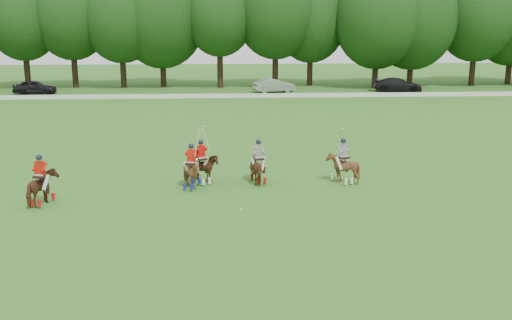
{
  "coord_description": "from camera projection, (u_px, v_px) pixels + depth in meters",
  "views": [
    {
      "loc": [
        0.17,
        -21.11,
        7.46
      ],
      "look_at": [
        1.68,
        4.2,
        1.4
      ],
      "focal_mm": 40.0,
      "sensor_mm": 36.0,
      "label": 1
    }
  ],
  "objects": [
    {
      "name": "polo_ball",
      "position": [
        241.0,
        210.0,
        23.38
      ],
      "size": [
        0.09,
        0.09,
        0.09
      ],
      "primitive_type": "sphere",
      "color": "white",
      "rests_on": "ground"
    },
    {
      "name": "boundary_rail",
      "position": [
        221.0,
        96.0,
        59.06
      ],
      "size": [
        120.0,
        0.1,
        0.44
      ],
      "primitive_type": "cube",
      "color": "white",
      "rests_on": "ground"
    },
    {
      "name": "car_right",
      "position": [
        398.0,
        85.0,
        64.46
      ],
      "size": [
        5.71,
        3.37,
        1.55
      ],
      "primitive_type": "imported",
      "rotation": [
        0.0,
        0.0,
        1.33
      ],
      "color": "black",
      "rests_on": "ground"
    },
    {
      "name": "polo_red_b",
      "position": [
        201.0,
        168.0,
        27.23
      ],
      "size": [
        1.79,
        1.71,
        2.68
      ],
      "color": "#512C15",
      "rests_on": "ground"
    },
    {
      "name": "polo_red_a",
      "position": [
        42.0,
        187.0,
        24.0
      ],
      "size": [
        1.18,
        1.85,
        2.17
      ],
      "color": "#512C15",
      "rests_on": "ground"
    },
    {
      "name": "ground",
      "position": [
        220.0,
        220.0,
        22.22
      ],
      "size": [
        180.0,
        180.0,
        0.0
      ],
      "primitive_type": "plane",
      "color": "#366A1E",
      "rests_on": "ground"
    },
    {
      "name": "polo_red_c",
      "position": [
        192.0,
        173.0,
        26.39
      ],
      "size": [
        1.45,
        1.55,
        2.67
      ],
      "color": "#512C15",
      "rests_on": "ground"
    },
    {
      "name": "car_mid",
      "position": [
        274.0,
        86.0,
        63.65
      ],
      "size": [
        4.91,
        2.81,
        1.53
      ],
      "primitive_type": "imported",
      "rotation": [
        0.0,
        0.0,
        1.84
      ],
      "color": "#A5A6AB",
      "rests_on": "ground"
    },
    {
      "name": "car_left",
      "position": [
        35.0,
        87.0,
        62.14
      ],
      "size": [
        4.6,
        2.0,
        1.54
      ],
      "primitive_type": "imported",
      "rotation": [
        0.0,
        0.0,
        1.61
      ],
      "color": "black",
      "rests_on": "ground"
    },
    {
      "name": "tree_line",
      "position": [
        222.0,
        17.0,
        66.97
      ],
      "size": [
        117.98,
        14.32,
        14.75
      ],
      "color": "black",
      "rests_on": "ground"
    },
    {
      "name": "polo_stripe_b",
      "position": [
        342.0,
        167.0,
        27.31
      ],
      "size": [
        1.64,
        1.71,
        2.73
      ],
      "color": "#512C15",
      "rests_on": "ground"
    },
    {
      "name": "polo_stripe_a",
      "position": [
        258.0,
        168.0,
        27.32
      ],
      "size": [
        1.12,
        1.79,
        2.13
      ],
      "color": "#512C15",
      "rests_on": "ground"
    }
  ]
}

